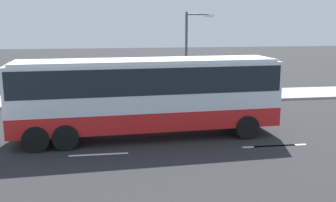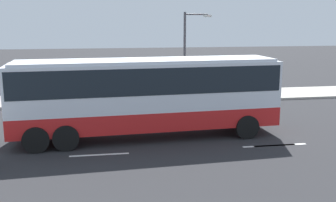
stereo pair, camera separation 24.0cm
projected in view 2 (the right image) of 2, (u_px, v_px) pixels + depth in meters
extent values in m
plane|color=#28282B|center=(125.00, 134.00, 19.03)|extent=(120.00, 120.00, 0.00)
cube|color=#A8A399|center=(118.00, 99.00, 27.33)|extent=(80.00, 4.00, 0.15)
cube|color=white|center=(99.00, 155.00, 16.15)|extent=(2.40, 0.16, 0.01)
cube|color=white|center=(280.00, 145.00, 17.39)|extent=(2.40, 0.16, 0.01)
cube|color=white|center=(269.00, 146.00, 17.31)|extent=(2.40, 0.16, 0.01)
cube|color=red|center=(147.00, 117.00, 18.35)|extent=(12.20, 3.05, 0.86)
cube|color=silver|center=(147.00, 85.00, 18.05)|extent=(12.20, 3.05, 2.12)
cube|color=black|center=(147.00, 78.00, 17.98)|extent=(11.96, 3.07, 1.16)
cube|color=black|center=(269.00, 79.00, 19.29)|extent=(0.24, 2.22, 1.69)
cube|color=silver|center=(147.00, 61.00, 17.83)|extent=(11.70, 2.88, 0.12)
cylinder|color=black|center=(229.00, 115.00, 20.47)|extent=(1.11, 0.36, 1.10)
cylinder|color=black|center=(247.00, 127.00, 18.27)|extent=(1.11, 0.36, 1.10)
cylinder|color=black|center=(67.00, 124.00, 18.77)|extent=(1.11, 0.36, 1.10)
cylinder|color=black|center=(66.00, 138.00, 16.56)|extent=(1.11, 0.36, 1.10)
cylinder|color=black|center=(41.00, 126.00, 18.51)|extent=(1.11, 0.36, 1.10)
cylinder|color=black|center=(36.00, 140.00, 16.31)|extent=(1.11, 0.36, 1.10)
cylinder|color=black|center=(22.00, 99.00, 24.74)|extent=(0.14, 0.14, 0.74)
cylinder|color=black|center=(23.00, 99.00, 24.90)|extent=(0.14, 0.14, 0.74)
cylinder|color=#338C4C|center=(22.00, 89.00, 24.69)|extent=(0.32, 0.32, 0.56)
sphere|color=brown|center=(21.00, 83.00, 24.62)|extent=(0.20, 0.20, 0.20)
cylinder|color=#47474C|center=(185.00, 57.00, 25.93)|extent=(0.16, 0.16, 5.73)
cylinder|color=#47474C|center=(196.00, 14.00, 25.51)|extent=(1.49, 0.10, 0.10)
cube|color=silver|center=(208.00, 16.00, 25.65)|extent=(0.50, 0.24, 0.16)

